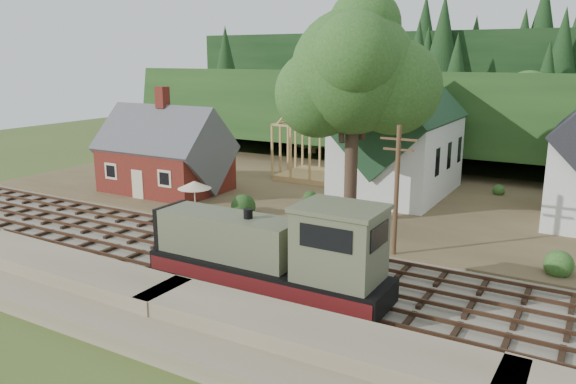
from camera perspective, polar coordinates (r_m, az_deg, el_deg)
The scene contains 16 objects.
ground at distance 32.96m, azimuth -4.12°, elevation -7.37°, with size 140.00×140.00×0.00m, color #384C1E.
embankment at distance 26.96m, azimuth -14.54°, elevation -12.76°, with size 64.00×5.00×1.60m, color #7F7259.
railroad_bed at distance 32.93m, azimuth -4.12°, elevation -7.24°, with size 64.00×11.00×0.16m, color #726B5B.
village_flat at distance 48.18m, azimuth 7.94°, elevation -0.50°, with size 64.00×26.00×0.30m, color brown.
hillside at distance 70.60m, azimuth 15.36°, elevation 3.51°, with size 70.00×28.00×8.00m, color #1E3F19.
ridge at distance 86.01m, azimuth 18.14°, elevation 5.06°, with size 80.00×20.00×12.00m, color black.
depot at distance 50.14m, azimuth -12.34°, elevation 3.45°, with size 10.80×7.41×9.00m.
church at distance 48.09m, azimuth 11.12°, elevation 5.46°, with size 8.40×15.17×13.00m.
timber_frame at distance 53.54m, azimuth 3.72°, elevation 4.43°, with size 8.20×6.20×6.99m.
lattice_tower at distance 58.33m, azimuth 6.50°, elevation 11.80°, with size 3.20×3.20×12.12m.
big_tree at distance 38.65m, azimuth 6.93°, elevation 11.19°, with size 10.90×8.40×14.70m.
telegraph_pole_near at distance 33.19m, azimuth 10.97°, elevation 0.24°, with size 2.20×0.28×8.00m.
locomotive at distance 27.96m, azimuth -1.38°, elevation -6.41°, with size 12.63×3.16×5.03m.
car_blue at distance 49.35m, azimuth -8.76°, elevation 0.71°, with size 1.42×3.52×1.20m, color #5685B8.
car_green at distance 57.89m, azimuth -15.77°, elevation 2.25°, with size 1.26×3.61×1.19m, color gray.
patio_set at distance 41.23m, azimuth -9.48°, elevation 0.56°, with size 2.43×2.43×2.71m.
Camera 1 is at (17.39, -25.40, 11.77)m, focal length 35.00 mm.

